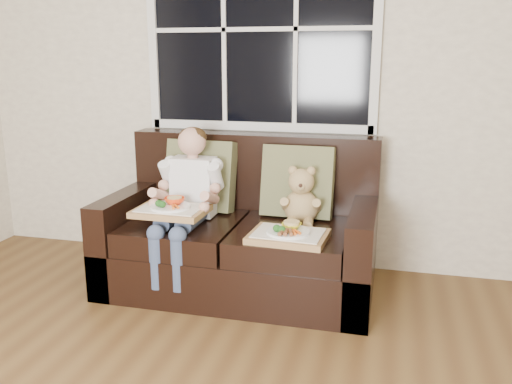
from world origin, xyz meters
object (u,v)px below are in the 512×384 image
(child, at_px, (188,190))
(teddy_bear, at_px, (301,200))
(loveseat, at_px, (242,239))
(tray_left, at_px, (171,209))
(tray_right, at_px, (288,235))

(child, distance_m, teddy_bear, 0.72)
(loveseat, xyz_separation_m, tray_left, (-0.36, -0.31, 0.27))
(tray_left, bearing_deg, teddy_bear, 24.34)
(teddy_bear, relative_size, tray_left, 0.88)
(teddy_bear, bearing_deg, child, -175.34)
(child, height_order, tray_right, child)
(child, relative_size, tray_left, 2.10)
(loveseat, xyz_separation_m, tray_right, (0.37, -0.33, 0.17))
(child, relative_size, teddy_bear, 2.38)
(tray_left, bearing_deg, loveseat, 42.29)
(teddy_bear, bearing_deg, tray_right, -97.66)
(child, xyz_separation_m, teddy_bear, (0.70, 0.12, -0.05))
(loveseat, bearing_deg, tray_left, -138.92)
(tray_left, height_order, tray_right, tray_left)
(loveseat, height_order, child, child)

